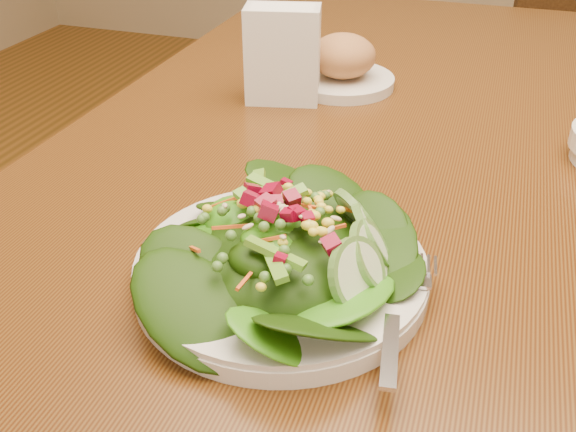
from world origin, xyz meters
name	(u,v)px	position (x,y,z in m)	size (l,w,h in m)	color
dining_table	(409,193)	(0.00, 0.00, 0.65)	(0.90, 1.40, 0.75)	#553513
chair_far	(550,98)	(0.25, 1.05, 0.43)	(0.46, 0.46, 0.81)	#3E2611
salad_plate	(291,256)	(-0.06, -0.37, 0.78)	(0.27, 0.26, 0.08)	silver
bread_plate	(342,66)	(-0.13, 0.12, 0.78)	(0.16, 0.16, 0.08)	silver
napkin_holder	(283,52)	(-0.20, 0.04, 0.82)	(0.11, 0.08, 0.14)	white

